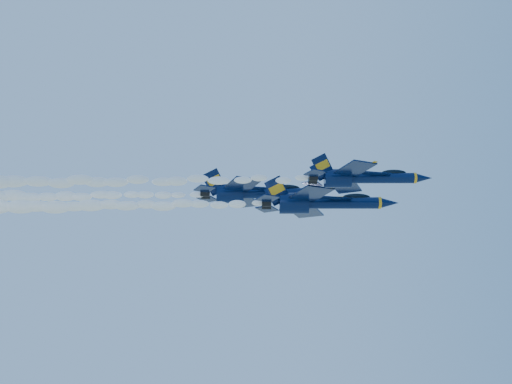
{
  "coord_description": "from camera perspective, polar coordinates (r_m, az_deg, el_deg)",
  "views": [
    {
      "loc": [
        1.01,
        -80.45,
        127.37
      ],
      "look_at": [
        0.83,
        -1.93,
        152.37
      ],
      "focal_mm": 40.0,
      "sensor_mm": 36.0,
      "label": 1
    }
  ],
  "objects": [
    {
      "name": "jet_third",
      "position": [
        91.49,
        -0.1,
        -0.08
      ],
      "size": [
        20.02,
        16.42,
        7.44
      ],
      "color": "#061337"
    },
    {
      "name": "smoke_trail_jet_lead",
      "position": [
        76.18,
        -14.93,
        1.06
      ],
      "size": [
        53.07,
        2.04,
        1.83
      ],
      "primitive_type": "ellipsoid",
      "color": "white"
    },
    {
      "name": "jet_second",
      "position": [
        82.64,
        6.53,
        -1.05
      ],
      "size": [
        19.75,
        16.2,
        7.34
      ],
      "color": "#061337"
    },
    {
      "name": "smoke_trail_jet_second",
      "position": [
        85.93,
        -17.32,
        -1.33
      ],
      "size": [
        53.07,
        2.52,
        2.27
      ],
      "primitive_type": "ellipsoid",
      "color": "white"
    },
    {
      "name": "jet_lead",
      "position": [
        74.96,
        10.57,
        1.42
      ],
      "size": [
        15.98,
        13.11,
        5.94
      ],
      "color": "#061337"
    },
    {
      "name": "smoke_trail_jet_third",
      "position": [
        97.98,
        -21.09,
        -0.36
      ],
      "size": [
        53.07,
        2.55,
        2.3
      ],
      "primitive_type": "ellipsoid",
      "color": "white"
    }
  ]
}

